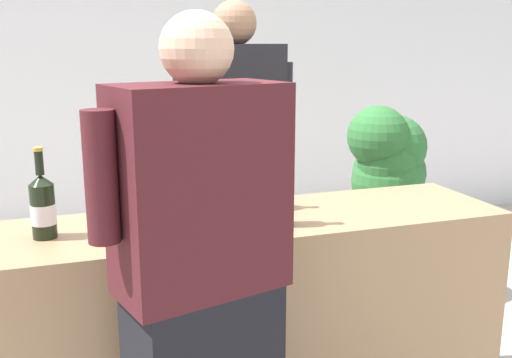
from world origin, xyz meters
name	(u,v)px	position (x,y,z in m)	size (l,w,h in m)	color
wall_back	(147,66)	(0.00, 2.60, 1.40)	(8.00, 0.10, 2.80)	white
counter	(253,329)	(0.00, 0.00, 0.46)	(1.98, 0.53, 0.93)	#9E7A56
wine_bottle_0	(135,190)	(-0.42, 0.09, 1.05)	(0.07, 0.07, 0.34)	black
wine_bottle_1	(238,180)	(-0.02, 0.11, 1.05)	(0.08, 0.08, 0.35)	black
wine_bottle_2	(43,207)	(-0.74, 0.01, 1.04)	(0.08, 0.08, 0.31)	black
wine_bottle_3	(264,179)	(0.08, 0.11, 1.05)	(0.07, 0.07, 0.33)	black
wine_bottle_4	(200,193)	(-0.21, -0.03, 1.05)	(0.08, 0.08, 0.33)	black
wine_bottle_5	(281,192)	(0.07, -0.12, 1.05)	(0.08, 0.08, 0.34)	black
wine_glass	(235,198)	(-0.10, -0.11, 1.04)	(0.07, 0.07, 0.17)	silver
person_server	(236,194)	(0.11, 0.60, 0.86)	(0.58, 0.26, 1.76)	black
person_guest	(203,322)	(-0.32, -0.53, 0.80)	(0.59, 0.35, 1.65)	black
potted_shrub	(387,174)	(1.20, 1.01, 0.80)	(0.55, 0.51, 1.22)	brown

